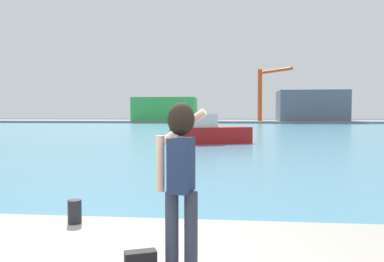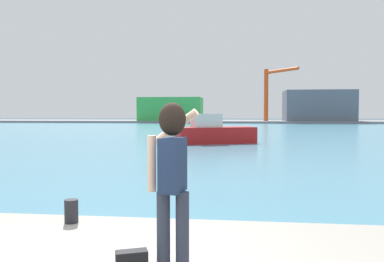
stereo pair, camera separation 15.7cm
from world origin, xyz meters
TOP-DOWN VIEW (x-y plane):
  - ground_plane at (0.00, 50.00)m, footprint 220.00×220.00m
  - harbor_water at (0.00, 52.00)m, footprint 140.00×100.00m
  - far_shore_dock at (0.00, 92.00)m, footprint 140.00×20.00m
  - person_photographer at (0.79, 0.07)m, footprint 0.53×0.57m
  - harbor_bollard at (-0.99, 1.59)m, footprint 0.20×0.20m
  - boat_moored at (-0.39, 25.49)m, footprint 6.32×4.18m
  - warehouse_left at (-14.61, 87.90)m, footprint 14.68×8.86m
  - warehouse_right at (19.62, 87.99)m, footprint 15.21×9.22m
  - port_crane at (8.74, 86.90)m, footprint 6.75×9.27m

SIDE VIEW (x-z plane):
  - ground_plane at x=0.00m, z-range 0.00..0.00m
  - harbor_water at x=0.00m, z-range 0.00..0.02m
  - far_shore_dock at x=0.00m, z-range 0.00..0.49m
  - boat_moored at x=-0.39m, z-range -0.29..1.97m
  - harbor_bollard at x=-0.99m, z-range 0.69..1.04m
  - person_photographer at x=0.79m, z-range 0.89..2.63m
  - warehouse_left at x=-14.61m, z-range 0.49..5.99m
  - warehouse_right at x=19.62m, z-range 0.49..7.46m
  - port_crane at x=8.74m, z-range 2.05..14.06m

